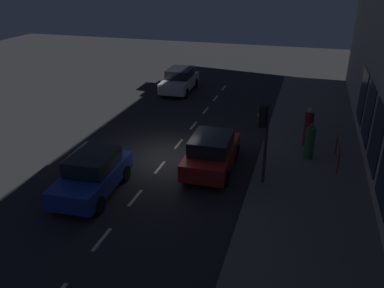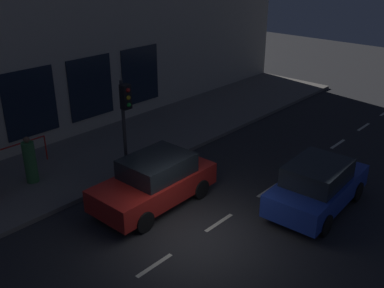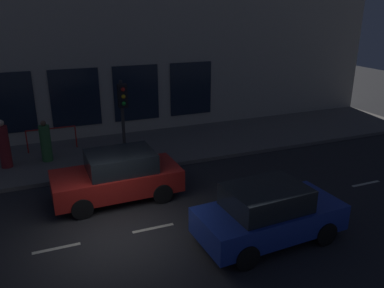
{
  "view_description": "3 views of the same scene",
  "coord_description": "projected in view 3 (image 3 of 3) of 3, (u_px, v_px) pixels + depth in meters",
  "views": [
    {
      "loc": [
        5.69,
        -15.19,
        7.92
      ],
      "look_at": [
        1.72,
        -1.88,
        1.71
      ],
      "focal_mm": 36.91,
      "sensor_mm": 36.0,
      "label": 1
    },
    {
      "loc": [
        -6.8,
        7.64,
        7.37
      ],
      "look_at": [
        1.64,
        -1.62,
        1.85
      ],
      "focal_mm": 41.32,
      "sensor_mm": 36.0,
      "label": 2
    },
    {
      "loc": [
        -9.28,
        1.57,
        5.91
      ],
      "look_at": [
        1.62,
        -2.84,
        1.75
      ],
      "focal_mm": 36.48,
      "sensor_mm": 36.0,
      "label": 3
    }
  ],
  "objects": [
    {
      "name": "parked_car_1",
      "position": [
        268.0,
        213.0,
        10.2
      ],
      "size": [
        1.99,
        3.98,
        1.58
      ],
      "rotation": [
        0.0,
        0.0,
        3.19
      ],
      "color": "#1E389E",
      "rests_on": "ground"
    },
    {
      "name": "red_railing",
      "position": [
        51.0,
        134.0,
        16.31
      ],
      "size": [
        0.05,
        2.0,
        0.97
      ],
      "color": "red",
      "rests_on": "sidewalk"
    },
    {
      "name": "sidewalk",
      "position": [
        86.0,
        156.0,
        16.08
      ],
      "size": [
        4.5,
        32.0,
        0.15
      ],
      "color": "slate",
      "rests_on": "ground"
    },
    {
      "name": "pedestrian_0",
      "position": [
        4.0,
        146.0,
        14.52
      ],
      "size": [
        0.58,
        0.58,
        1.86
      ],
      "rotation": [
        0.0,
        0.0,
        4.01
      ],
      "color": "maroon",
      "rests_on": "sidewalk"
    },
    {
      "name": "building_facade",
      "position": [
        69.0,
        42.0,
        16.85
      ],
      "size": [
        0.65,
        32.0,
        8.9
      ],
      "color": "beige",
      "rests_on": "ground"
    },
    {
      "name": "parked_car_0",
      "position": [
        118.0,
        176.0,
        12.46
      ],
      "size": [
        1.97,
        4.04,
        1.58
      ],
      "rotation": [
        0.0,
        0.0,
        0.02
      ],
      "color": "red",
      "rests_on": "ground"
    },
    {
      "name": "lane_centre_line",
      "position": [
        153.0,
        228.0,
        10.99
      ],
      "size": [
        0.12,
        27.2,
        0.01
      ],
      "color": "beige",
      "rests_on": "ground"
    },
    {
      "name": "pedestrian_1",
      "position": [
        46.0,
        143.0,
        15.17
      ],
      "size": [
        0.57,
        0.57,
        1.64
      ],
      "rotation": [
        0.0,
        0.0,
        5.33
      ],
      "color": "#336B38",
      "rests_on": "sidewalk"
    },
    {
      "name": "traffic_light",
      "position": [
        123.0,
        107.0,
        14.04
      ],
      "size": [
        0.46,
        0.32,
        3.28
      ],
      "color": "#2D2D30",
      "rests_on": "sidewalk"
    },
    {
      "name": "ground_plane",
      "position": [
        118.0,
        236.0,
        10.64
      ],
      "size": [
        60.0,
        60.0,
        0.0
      ],
      "primitive_type": "plane",
      "color": "#28282B"
    }
  ]
}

